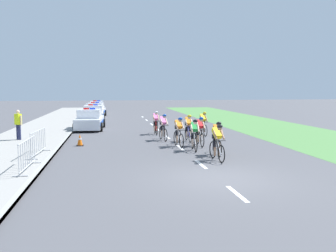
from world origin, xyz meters
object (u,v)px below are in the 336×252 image
(cyclist_fourth, at_px, (200,131))
(cyclist_seventh, at_px, (188,128))
(cyclist_second, at_px, (217,138))
(spectator_closest, at_px, (18,123))
(crowd_barrier_front, at_px, (27,155))
(police_car_furthest, at_px, (97,108))
(crowd_barrier_middle, at_px, (38,143))
(police_car_third, at_px, (95,110))
(traffic_cone_near, at_px, (80,140))
(cyclist_ninth, at_px, (156,122))
(police_car_nearest, at_px, (90,120))
(cyclist_third, at_px, (194,134))
(cyclist_lead, at_px, (217,142))
(police_car_second, at_px, (93,114))
(cyclist_sixth, at_px, (163,127))
(cyclist_eighth, at_px, (203,123))
(cyclist_fifth, at_px, (179,131))

(cyclist_fourth, xyz_separation_m, cyclist_seventh, (-0.25, 1.63, 0.00))
(cyclist_second, relative_size, spectator_closest, 1.03)
(cyclist_fourth, bearing_deg, crowd_barrier_front, -147.51)
(police_car_furthest, bearing_deg, cyclist_second, -77.71)
(crowd_barrier_middle, bearing_deg, spectator_closest, 111.56)
(police_car_furthest, xyz_separation_m, crowd_barrier_middle, (-1.67, -27.54, -0.03))
(police_car_third, distance_m, traffic_cone_near, 19.29)
(spectator_closest, bearing_deg, cyclist_second, -30.04)
(cyclist_ninth, xyz_separation_m, police_car_nearest, (-4.39, 3.46, -0.11))
(cyclist_second, distance_m, police_car_furthest, 28.86)
(traffic_cone_near, bearing_deg, cyclist_third, -22.67)
(cyclist_third, bearing_deg, cyclist_lead, -82.04)
(police_car_second, bearing_deg, cyclist_seventh, -66.26)
(cyclist_sixth, distance_m, crowd_barrier_middle, 7.46)
(cyclist_eighth, xyz_separation_m, spectator_closest, (-10.93, -0.96, 0.30))
(cyclist_sixth, bearing_deg, police_car_furthest, 100.83)
(cyclist_fourth, xyz_separation_m, cyclist_sixth, (-1.58, 2.30, 0.00))
(cyclist_lead, distance_m, cyclist_seventh, 5.46)
(cyclist_eighth, bearing_deg, police_car_second, 124.04)
(police_car_second, xyz_separation_m, crowd_barrier_front, (-1.52, -19.58, -0.03))
(cyclist_ninth, height_order, crowd_barrier_front, cyclist_ninth)
(cyclist_eighth, height_order, crowd_barrier_middle, cyclist_eighth)
(cyclist_second, height_order, spectator_closest, spectator_closest)
(cyclist_seventh, distance_m, police_car_nearest, 9.01)
(cyclist_third, distance_m, cyclist_ninth, 6.46)
(cyclist_third, distance_m, spectator_closest, 10.04)
(cyclist_second, height_order, police_car_furthest, police_car_furthest)
(cyclist_eighth, bearing_deg, cyclist_fourth, -107.45)
(cyclist_eighth, relative_size, traffic_cone_near, 2.69)
(cyclist_eighth, relative_size, police_car_furthest, 0.39)
(police_car_furthest, bearing_deg, cyclist_seventh, -76.43)
(cyclist_third, relative_size, crowd_barrier_front, 0.74)
(cyclist_second, distance_m, police_car_nearest, 12.74)
(cyclist_lead, height_order, crowd_barrier_front, cyclist_lead)
(cyclist_third, relative_size, cyclist_fourth, 1.00)
(crowd_barrier_middle, bearing_deg, police_car_second, 84.31)
(cyclist_seventh, bearing_deg, cyclist_fifth, -118.22)
(cyclist_second, distance_m, cyclist_seventh, 4.27)
(crowd_barrier_middle, bearing_deg, cyclist_fifth, 16.52)
(cyclist_ninth, bearing_deg, cyclist_sixth, -88.76)
(cyclist_second, relative_size, police_car_third, 0.38)
(cyclist_third, height_order, crowd_barrier_front, cyclist_third)
(cyclist_sixth, height_order, police_car_nearest, police_car_nearest)
(cyclist_sixth, height_order, police_car_second, police_car_second)
(crowd_barrier_middle, xyz_separation_m, traffic_cone_near, (1.52, 2.97, -0.34))
(cyclist_ninth, height_order, crowd_barrier_middle, cyclist_ninth)
(cyclist_fifth, distance_m, cyclist_sixth, 2.36)
(police_car_furthest, xyz_separation_m, traffic_cone_near, (-0.15, -24.56, -0.37))
(cyclist_lead, distance_m, police_car_third, 24.81)
(police_car_second, distance_m, crowd_barrier_front, 19.64)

